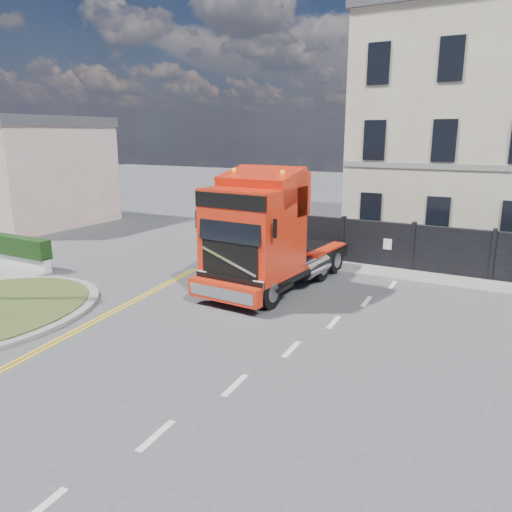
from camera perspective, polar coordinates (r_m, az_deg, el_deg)
The scene contains 6 objects.
ground at distance 15.23m, azimuth -5.46°, elevation -7.79°, with size 120.00×120.00×0.00m, color #424244.
seaside_bldg_pink at distance 34.96m, azimuth -24.78°, elevation 8.30°, with size 8.00×8.00×6.00m, color beige.
hoarding_fence at distance 21.16m, azimuth 24.20°, elevation 0.04°, with size 18.80×0.25×2.00m.
georgian_building at distance 28.18m, azimuth 25.56°, elevation 12.87°, with size 12.30×10.30×12.80m.
pavement_far at distance 20.57m, azimuth 22.17°, elevation -2.84°, with size 20.00×1.60×0.12m, color gray.
truck at distance 17.82m, azimuth 0.88°, elevation 1.98°, with size 3.10×7.37×4.33m.
Camera 1 is at (8.13, -11.60, 5.58)m, focal length 35.00 mm.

